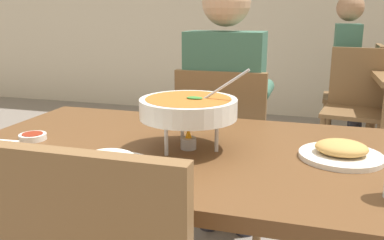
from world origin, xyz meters
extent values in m
cube|color=brown|center=(0.00, 0.00, 0.72)|extent=(1.38, 0.83, 0.04)
cylinder|color=brown|center=(-0.63, 0.35, 0.35)|extent=(0.07, 0.07, 0.70)
cylinder|color=brown|center=(0.63, 0.35, 0.35)|extent=(0.07, 0.07, 0.70)
cube|color=brown|center=(0.00, 0.79, 0.43)|extent=(0.44, 0.44, 0.03)
cube|color=brown|center=(0.00, 0.59, 0.68)|extent=(0.42, 0.04, 0.45)
cylinder|color=brown|center=(0.19, 0.98, 0.21)|extent=(0.04, 0.04, 0.42)
cylinder|color=brown|center=(-0.19, 0.98, 0.21)|extent=(0.04, 0.04, 0.42)
cylinder|color=brown|center=(0.19, 0.60, 0.21)|extent=(0.04, 0.04, 0.42)
cylinder|color=brown|center=(-0.19, 0.60, 0.21)|extent=(0.04, 0.04, 0.42)
cylinder|color=#2D2D38|center=(0.10, 0.81, 0.23)|extent=(0.10, 0.10, 0.45)
cylinder|color=#2D2D38|center=(-0.10, 0.81, 0.23)|extent=(0.10, 0.10, 0.45)
cube|color=#2D2D38|center=(0.00, 0.77, 0.51)|extent=(0.32, 0.32, 0.12)
cube|color=#3D6B56|center=(0.00, 0.69, 0.82)|extent=(0.36, 0.20, 0.50)
sphere|color=tan|center=(0.00, 0.69, 1.20)|extent=(0.22, 0.22, 0.22)
cylinder|color=#3D6B56|center=(0.16, 0.89, 0.77)|extent=(0.08, 0.28, 0.08)
cylinder|color=#3D6B56|center=(-0.16, 0.89, 0.77)|extent=(0.08, 0.28, 0.08)
cylinder|color=silver|center=(0.13, -0.01, 0.79)|extent=(0.01, 0.01, 0.10)
cylinder|color=silver|center=(-0.01, 0.06, 0.79)|extent=(0.01, 0.01, 0.10)
cylinder|color=silver|center=(-0.01, -0.09, 0.79)|extent=(0.01, 0.01, 0.10)
torus|color=silver|center=(0.04, -0.01, 0.84)|extent=(0.21, 0.21, 0.01)
cylinder|color=#B2B2B7|center=(0.04, -0.01, 0.75)|extent=(0.05, 0.05, 0.04)
cone|color=orange|center=(0.04, -0.01, 0.79)|extent=(0.02, 0.02, 0.04)
cylinder|color=white|center=(0.04, -0.01, 0.87)|extent=(0.30, 0.30, 0.06)
cylinder|color=#AD6023|center=(0.04, -0.01, 0.89)|extent=(0.26, 0.26, 0.01)
ellipsoid|color=#388433|center=(0.06, -0.01, 0.90)|extent=(0.05, 0.03, 0.01)
cylinder|color=silver|center=(0.13, 0.01, 0.93)|extent=(0.18, 0.01, 0.13)
cylinder|color=white|center=(-0.11, -0.25, 0.74)|extent=(0.24, 0.24, 0.01)
ellipsoid|color=white|center=(-0.11, -0.25, 0.77)|extent=(0.15, 0.13, 0.04)
cylinder|color=white|center=(0.49, 0.02, 0.74)|extent=(0.24, 0.24, 0.01)
ellipsoid|color=tan|center=(0.49, 0.02, 0.77)|extent=(0.15, 0.13, 0.04)
cylinder|color=white|center=(-0.49, -0.07, 0.75)|extent=(0.09, 0.09, 0.02)
cylinder|color=maroon|center=(-0.49, -0.07, 0.75)|extent=(0.07, 0.07, 0.01)
cylinder|color=brown|center=(0.87, 1.64, 0.35)|extent=(0.07, 0.07, 0.70)
cylinder|color=brown|center=(0.87, 2.32, 0.35)|extent=(0.07, 0.07, 0.70)
cube|color=brown|center=(0.71, 2.58, 0.43)|extent=(0.46, 0.46, 0.03)
cube|color=brown|center=(0.91, 2.57, 0.68)|extent=(0.06, 0.42, 0.45)
cylinder|color=brown|center=(0.53, 2.78, 0.21)|extent=(0.04, 0.04, 0.42)
cylinder|color=brown|center=(0.52, 2.40, 0.21)|extent=(0.04, 0.04, 0.42)
cylinder|color=brown|center=(0.91, 2.76, 0.21)|extent=(0.04, 0.04, 0.42)
cylinder|color=brown|center=(0.89, 2.38, 0.21)|extent=(0.04, 0.04, 0.42)
cube|color=brown|center=(0.70, 2.01, 0.43)|extent=(0.50, 0.50, 0.03)
cube|color=brown|center=(0.73, 2.21, 0.68)|extent=(0.42, 0.10, 0.45)
cylinder|color=brown|center=(0.49, 1.85, 0.21)|extent=(0.04, 0.04, 0.42)
cylinder|color=brown|center=(0.86, 1.80, 0.21)|extent=(0.04, 0.04, 0.42)
cylinder|color=brown|center=(0.54, 2.23, 0.21)|extent=(0.04, 0.04, 0.42)
cylinder|color=brown|center=(0.92, 2.17, 0.21)|extent=(0.04, 0.04, 0.42)
cylinder|color=#2D2D38|center=(0.77, 2.43, 0.23)|extent=(0.10, 0.10, 0.45)
cylinder|color=#2D2D38|center=(0.77, 2.63, 0.23)|extent=(0.10, 0.10, 0.45)
cube|color=#2D2D38|center=(0.73, 2.53, 0.51)|extent=(0.32, 0.32, 0.12)
cube|color=#3D6B56|center=(0.65, 2.53, 0.82)|extent=(0.20, 0.36, 0.50)
sphere|color=#A57756|center=(0.65, 2.53, 1.20)|extent=(0.22, 0.22, 0.22)
cylinder|color=#3D6B56|center=(0.85, 2.37, 0.77)|extent=(0.28, 0.08, 0.08)
cylinder|color=#3D6B56|center=(0.85, 2.69, 0.77)|extent=(0.28, 0.08, 0.08)
camera|label=1|loc=(0.40, -1.19, 1.14)|focal=38.56mm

